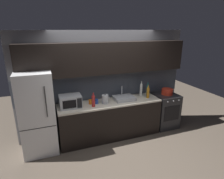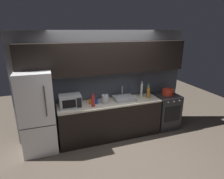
{
  "view_description": "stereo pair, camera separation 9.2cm",
  "coord_description": "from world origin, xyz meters",
  "px_view_note": "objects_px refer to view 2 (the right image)",
  "views": [
    {
      "loc": [
        -1.37,
        -2.94,
        2.52
      ],
      "look_at": [
        0.05,
        0.9,
        1.2
      ],
      "focal_mm": 30.2,
      "sensor_mm": 36.0,
      "label": 1
    },
    {
      "loc": [
        -1.29,
        -2.97,
        2.52
      ],
      "look_at": [
        0.05,
        0.9,
        1.2
      ],
      "focal_mm": 30.2,
      "sensor_mm": 36.0,
      "label": 2
    }
  ],
  "objects_px": {
    "microwave": "(70,101)",
    "wine_bottle_white": "(142,90)",
    "oven_range": "(165,111)",
    "wine_bottle_red": "(93,101)",
    "refrigerator": "(38,112)",
    "mug_orange": "(90,102)",
    "wine_bottle_amber": "(148,93)",
    "wine_bottle_teal": "(148,91)",
    "mug_blue": "(96,101)",
    "cooking_pot": "(168,92)",
    "kettle": "(105,99)"
  },
  "relations": [
    {
      "from": "kettle",
      "to": "wine_bottle_teal",
      "type": "relative_size",
      "value": 0.64
    },
    {
      "from": "refrigerator",
      "to": "kettle",
      "type": "height_order",
      "value": "refrigerator"
    },
    {
      "from": "microwave",
      "to": "refrigerator",
      "type": "bearing_deg",
      "value": -178.45
    },
    {
      "from": "oven_range",
      "to": "wine_bottle_amber",
      "type": "relative_size",
      "value": 2.79
    },
    {
      "from": "wine_bottle_red",
      "to": "wine_bottle_amber",
      "type": "relative_size",
      "value": 0.97
    },
    {
      "from": "microwave",
      "to": "mug_blue",
      "type": "relative_size",
      "value": 4.53
    },
    {
      "from": "oven_range",
      "to": "wine_bottle_teal",
      "type": "distance_m",
      "value": 0.8
    },
    {
      "from": "kettle",
      "to": "oven_range",
      "type": "bearing_deg",
      "value": 1.24
    },
    {
      "from": "refrigerator",
      "to": "wine_bottle_teal",
      "type": "relative_size",
      "value": 4.91
    },
    {
      "from": "oven_range",
      "to": "cooking_pot",
      "type": "xyz_separation_m",
      "value": [
        0.03,
        0.0,
        0.52
      ]
    },
    {
      "from": "mug_blue",
      "to": "microwave",
      "type": "bearing_deg",
      "value": -179.76
    },
    {
      "from": "kettle",
      "to": "wine_bottle_amber",
      "type": "relative_size",
      "value": 0.7
    },
    {
      "from": "wine_bottle_red",
      "to": "wine_bottle_amber",
      "type": "xyz_separation_m",
      "value": [
        1.4,
        0.07,
        0.0
      ]
    },
    {
      "from": "oven_range",
      "to": "mug_orange",
      "type": "relative_size",
      "value": 8.63
    },
    {
      "from": "kettle",
      "to": "wine_bottle_amber",
      "type": "xyz_separation_m",
      "value": [
        1.1,
        -0.01,
        0.03
      ]
    },
    {
      "from": "microwave",
      "to": "mug_blue",
      "type": "distance_m",
      "value": 0.59
    },
    {
      "from": "cooking_pot",
      "to": "oven_range",
      "type": "bearing_deg",
      "value": -176.97
    },
    {
      "from": "wine_bottle_teal",
      "to": "wine_bottle_white",
      "type": "bearing_deg",
      "value": 143.34
    },
    {
      "from": "refrigerator",
      "to": "oven_range",
      "type": "relative_size",
      "value": 1.94
    },
    {
      "from": "mug_orange",
      "to": "mug_blue",
      "type": "bearing_deg",
      "value": -8.45
    },
    {
      "from": "wine_bottle_red",
      "to": "mug_blue",
      "type": "relative_size",
      "value": 3.1
    },
    {
      "from": "refrigerator",
      "to": "cooking_pot",
      "type": "height_order",
      "value": "refrigerator"
    },
    {
      "from": "microwave",
      "to": "wine_bottle_white",
      "type": "height_order",
      "value": "wine_bottle_white"
    },
    {
      "from": "oven_range",
      "to": "wine_bottle_amber",
      "type": "xyz_separation_m",
      "value": [
        -0.58,
        -0.05,
        0.58
      ]
    },
    {
      "from": "oven_range",
      "to": "wine_bottle_amber",
      "type": "height_order",
      "value": "wine_bottle_amber"
    },
    {
      "from": "wine_bottle_white",
      "to": "wine_bottle_amber",
      "type": "relative_size",
      "value": 1.18
    },
    {
      "from": "wine_bottle_white",
      "to": "mug_orange",
      "type": "height_order",
      "value": "wine_bottle_white"
    },
    {
      "from": "kettle",
      "to": "cooking_pot",
      "type": "xyz_separation_m",
      "value": [
        1.71,
        0.04,
        -0.03
      ]
    },
    {
      "from": "wine_bottle_amber",
      "to": "oven_range",
      "type": "bearing_deg",
      "value": 5.06
    },
    {
      "from": "wine_bottle_red",
      "to": "refrigerator",
      "type": "bearing_deg",
      "value": 173.8
    },
    {
      "from": "mug_blue",
      "to": "refrigerator",
      "type": "bearing_deg",
      "value": -179.05
    },
    {
      "from": "wine_bottle_amber",
      "to": "mug_orange",
      "type": "relative_size",
      "value": 3.1
    },
    {
      "from": "microwave",
      "to": "mug_orange",
      "type": "relative_size",
      "value": 4.41
    },
    {
      "from": "mug_blue",
      "to": "mug_orange",
      "type": "relative_size",
      "value": 0.97
    },
    {
      "from": "cooking_pot",
      "to": "refrigerator",
      "type": "bearing_deg",
      "value": -180.0
    },
    {
      "from": "oven_range",
      "to": "wine_bottle_red",
      "type": "height_order",
      "value": "wine_bottle_red"
    },
    {
      "from": "wine_bottle_red",
      "to": "wine_bottle_teal",
      "type": "bearing_deg",
      "value": 6.96
    },
    {
      "from": "wine_bottle_teal",
      "to": "mug_blue",
      "type": "distance_m",
      "value": 1.35
    },
    {
      "from": "microwave",
      "to": "cooking_pot",
      "type": "distance_m",
      "value": 2.48
    },
    {
      "from": "wine_bottle_red",
      "to": "oven_range",
      "type": "bearing_deg",
      "value": 3.59
    },
    {
      "from": "wine_bottle_white",
      "to": "mug_blue",
      "type": "height_order",
      "value": "wine_bottle_white"
    },
    {
      "from": "wine_bottle_white",
      "to": "cooking_pot",
      "type": "height_order",
      "value": "wine_bottle_white"
    },
    {
      "from": "wine_bottle_teal",
      "to": "mug_orange",
      "type": "height_order",
      "value": "wine_bottle_teal"
    },
    {
      "from": "wine_bottle_amber",
      "to": "cooking_pot",
      "type": "bearing_deg",
      "value": 4.97
    },
    {
      "from": "oven_range",
      "to": "wine_bottle_amber",
      "type": "bearing_deg",
      "value": -174.94
    },
    {
      "from": "wine_bottle_teal",
      "to": "microwave",
      "type": "bearing_deg",
      "value": -179.02
    },
    {
      "from": "microwave",
      "to": "wine_bottle_white",
      "type": "relative_size",
      "value": 1.21
    },
    {
      "from": "refrigerator",
      "to": "wine_bottle_red",
      "type": "height_order",
      "value": "refrigerator"
    },
    {
      "from": "wine_bottle_red",
      "to": "cooking_pot",
      "type": "bearing_deg",
      "value": 3.58
    },
    {
      "from": "wine_bottle_teal",
      "to": "refrigerator",
      "type": "bearing_deg",
      "value": -178.87
    }
  ]
}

